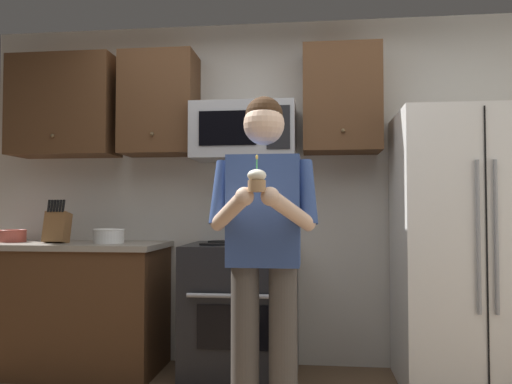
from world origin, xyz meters
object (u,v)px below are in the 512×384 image
(refrigerator, at_px, (468,249))
(person, at_px, (264,240))
(bowl_large_white, at_px, (109,236))
(bowl_small_colored, at_px, (13,235))
(oven_range, at_px, (242,310))
(microwave, at_px, (244,132))
(knife_block, at_px, (57,227))
(cupcake, at_px, (257,180))

(refrigerator, xyz_separation_m, person, (-1.27, -0.80, 0.10))
(bowl_large_white, bearing_deg, refrigerator, -0.61)
(refrigerator, bearing_deg, bowl_small_colored, 178.58)
(oven_range, bearing_deg, microwave, 89.98)
(oven_range, xyz_separation_m, bowl_small_colored, (-1.73, 0.04, 0.51))
(bowl_large_white, height_order, bowl_small_colored, bowl_large_white)
(knife_block, bearing_deg, person, -27.25)
(refrigerator, distance_m, knife_block, 2.85)
(oven_range, relative_size, cupcake, 5.36)
(knife_block, distance_m, bowl_large_white, 0.39)
(microwave, distance_m, bowl_small_colored, 1.88)
(refrigerator, xyz_separation_m, knife_block, (-2.84, 0.01, 0.14))
(person, bearing_deg, knife_block, 152.75)
(knife_block, bearing_deg, cupcake, -35.89)
(knife_block, height_order, bowl_small_colored, knife_block)
(oven_range, bearing_deg, knife_block, -178.73)
(knife_block, bearing_deg, bowl_large_white, 2.47)
(refrigerator, bearing_deg, person, -147.62)
(refrigerator, relative_size, person, 1.02)
(bowl_large_white, bearing_deg, cupcake, -44.09)
(bowl_large_white, xyz_separation_m, bowl_small_colored, (-0.77, 0.05, -0.01))
(knife_block, relative_size, bowl_small_colored, 1.63)
(microwave, bearing_deg, refrigerator, -6.03)
(oven_range, height_order, knife_block, knife_block)
(microwave, height_order, bowl_small_colored, microwave)
(microwave, bearing_deg, bowl_small_colored, -177.39)
(knife_block, bearing_deg, refrigerator, -0.19)
(microwave, relative_size, refrigerator, 0.41)
(knife_block, distance_m, cupcake, 1.96)
(oven_range, relative_size, bowl_large_white, 4.20)
(microwave, relative_size, person, 0.42)
(oven_range, distance_m, knife_block, 1.46)
(bowl_large_white, relative_size, person, 0.13)
(oven_range, xyz_separation_m, person, (0.23, -0.84, 0.53))
(refrigerator, xyz_separation_m, bowl_small_colored, (-3.23, 0.08, 0.07))
(person, bearing_deg, refrigerator, 32.38)
(oven_range, relative_size, person, 0.53)
(refrigerator, xyz_separation_m, cupcake, (-1.27, -1.13, 0.39))
(bowl_small_colored, relative_size, cupcake, 1.13)
(refrigerator, distance_m, cupcake, 1.74)
(bowl_large_white, bearing_deg, oven_range, 0.79)
(microwave, height_order, knife_block, microwave)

